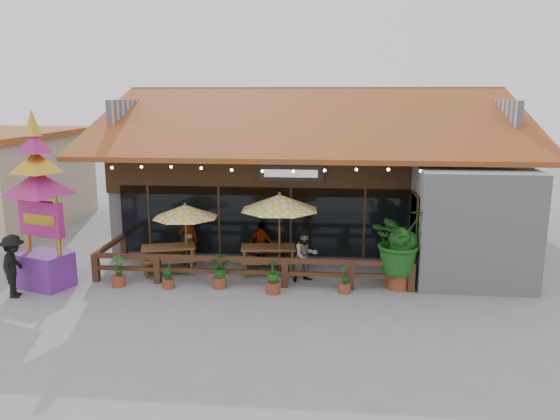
# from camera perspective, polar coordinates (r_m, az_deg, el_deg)

# --- Properties ---
(ground) EXTENTS (100.00, 100.00, 0.00)m
(ground) POSITION_cam_1_polar(r_m,az_deg,el_deg) (17.36, 2.32, -7.54)
(ground) COLOR gray
(ground) RESTS_ON ground
(restaurant_building) EXTENTS (15.50, 14.73, 6.09)m
(restaurant_building) POSITION_cam_1_polar(r_m,az_deg,el_deg) (23.23, 3.90, 3.10)
(restaurant_building) COLOR #B0B0B5
(restaurant_building) RESTS_ON ground
(patio_railing) EXTENTS (10.00, 2.60, 0.92)m
(patio_railing) POSITION_cam_1_polar(r_m,az_deg,el_deg) (17.17, -5.28, -5.64)
(patio_railing) COLOR #492D1A
(patio_railing) RESTS_ON ground
(umbrella_left) EXTENTS (2.74, 2.74, 2.34)m
(umbrella_left) POSITION_cam_1_polar(r_m,az_deg,el_deg) (18.14, -9.88, -0.15)
(umbrella_left) COLOR brown
(umbrella_left) RESTS_ON ground
(umbrella_right) EXTENTS (3.28, 3.28, 2.74)m
(umbrella_right) POSITION_cam_1_polar(r_m,az_deg,el_deg) (17.49, -0.06, 0.77)
(umbrella_right) COLOR brown
(umbrella_right) RESTS_ON ground
(picnic_table_left) EXTENTS (2.11, 1.95, 0.84)m
(picnic_table_left) POSITION_cam_1_polar(r_m,az_deg,el_deg) (18.67, -11.58, -4.53)
(picnic_table_left) COLOR brown
(picnic_table_left) RESTS_ON ground
(picnic_table_right) EXTENTS (1.94, 1.72, 0.86)m
(picnic_table_right) POSITION_cam_1_polar(r_m,az_deg,el_deg) (18.19, -1.22, -4.68)
(picnic_table_right) COLOR brown
(picnic_table_right) RESTS_ON ground
(thai_sign_tower) EXTENTS (2.74, 2.74, 5.82)m
(thai_sign_tower) POSITION_cam_1_polar(r_m,az_deg,el_deg) (17.67, -23.94, 2.08)
(thai_sign_tower) COLOR #68258A
(thai_sign_tower) RESTS_ON ground
(tropical_plant) EXTENTS (2.45, 2.39, 2.57)m
(tropical_plant) POSITION_cam_1_polar(r_m,az_deg,el_deg) (16.77, 12.43, -3.25)
(tropical_plant) COLOR brown
(tropical_plant) RESTS_ON ground
(diner_a) EXTENTS (0.72, 0.57, 1.73)m
(diner_a) POSITION_cam_1_polar(r_m,az_deg,el_deg) (19.10, -9.53, -3.14)
(diner_a) COLOR #3A2312
(diner_a) RESTS_ON ground
(diner_b) EXTENTS (1.01, 0.93, 1.68)m
(diner_b) POSITION_cam_1_polar(r_m,az_deg,el_deg) (17.21, 2.67, -4.78)
(diner_b) COLOR #3A2312
(diner_b) RESTS_ON ground
(diner_c) EXTENTS (0.98, 0.68, 1.54)m
(diner_c) POSITION_cam_1_polar(r_m,az_deg,el_deg) (18.72, -1.92, -3.59)
(diner_c) COLOR #3A2312
(diner_c) RESTS_ON ground
(pedestrian) EXTENTS (0.95, 1.33, 1.86)m
(pedestrian) POSITION_cam_1_polar(r_m,az_deg,el_deg) (17.65, -26.06, -5.29)
(pedestrian) COLOR black
(pedestrian) RESTS_ON ground
(planter_a) EXTENTS (0.42, 0.42, 1.03)m
(planter_a) POSITION_cam_1_polar(r_m,az_deg,el_deg) (17.58, -16.54, -6.30)
(planter_a) COLOR brown
(planter_a) RESTS_ON ground
(planter_b) EXTENTS (0.36, 0.39, 0.88)m
(planter_b) POSITION_cam_1_polar(r_m,az_deg,el_deg) (17.04, -11.59, -6.75)
(planter_b) COLOR brown
(planter_b) RESTS_ON ground
(planter_c) EXTENTS (0.75, 0.70, 1.00)m
(planter_c) POSITION_cam_1_polar(r_m,az_deg,el_deg) (16.79, -6.39, -6.26)
(planter_c) COLOR brown
(planter_c) RESTS_ON ground
(planter_d) EXTENTS (0.55, 0.55, 1.04)m
(planter_d) POSITION_cam_1_polar(r_m,az_deg,el_deg) (16.26, -0.73, -7.02)
(planter_d) COLOR brown
(planter_d) RESTS_ON ground
(planter_e) EXTENTS (0.37, 0.37, 0.90)m
(planter_e) POSITION_cam_1_polar(r_m,az_deg,el_deg) (16.43, 6.78, -7.37)
(planter_e) COLOR brown
(planter_e) RESTS_ON ground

